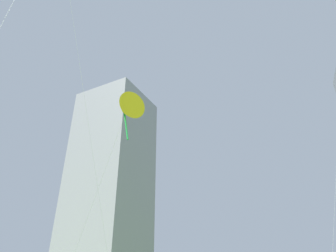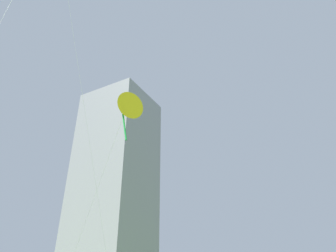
# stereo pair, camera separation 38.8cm
# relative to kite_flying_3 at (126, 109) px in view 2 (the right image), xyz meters

# --- Properties ---
(kite_flying_3) EXTENTS (6.27, 4.40, 12.40)m
(kite_flying_3) POSITION_rel_kite_flying_3_xyz_m (0.00, 0.00, 0.00)
(kite_flying_3) COLOR silver
(kite_flying_3) RESTS_ON ground
(distant_highrise_1) EXTENTS (30.57, 30.11, 78.65)m
(distant_highrise_1) POSITION_rel_kite_flying_3_xyz_m (-43.72, 90.90, 27.82)
(distant_highrise_1) COLOR #939399
(distant_highrise_1) RESTS_ON ground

